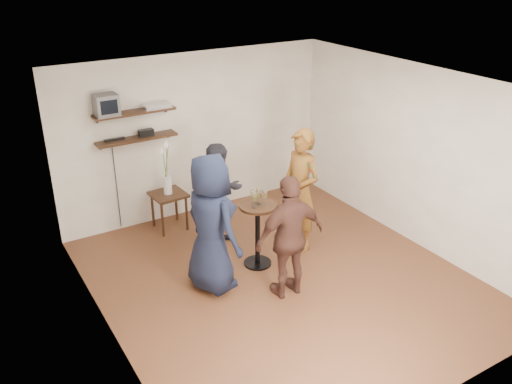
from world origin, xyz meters
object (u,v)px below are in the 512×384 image
Objects in this scene: drinks_table at (258,227)px; person_dark at (220,196)px; crt_monitor at (106,105)px; person_plaid at (300,190)px; person_brown at (290,237)px; dvd_deck at (156,106)px; person_navy at (211,224)px; side_table at (169,199)px; radio at (146,133)px.

person_dark is at bearing 101.46° from drinks_table.
person_plaid is (2.10, -1.76, -1.12)m from crt_monitor.
person_plaid reaches higher than person_brown.
drinks_table is at bearing -90.00° from person_plaid.
crt_monitor is 2.71m from drinks_table.
person_plaid is 1.12× the size of person_brown.
dvd_deck is at bearing 100.02° from person_dark.
crt_monitor is 2.38m from person_navy.
crt_monitor is 0.75m from dvd_deck.
person_brown is at bearing -76.03° from side_table.
crt_monitor is 0.80× the size of dvd_deck.
drinks_table is (0.78, -1.87, -0.93)m from radio.
radio is 2.11m from person_navy.
dvd_deck is at bearing 85.39° from side_table.
person_navy is at bearing -94.97° from dvd_deck.
crt_monitor is at bearing 125.34° from drinks_table.
person_brown is (1.31, -2.65, -1.22)m from crt_monitor.
drinks_table is at bearing -90.00° from person_dark.
crt_monitor reaches higher than radio.
person_navy is (0.02, -2.02, -0.61)m from radio.
side_table is at bearing 106.92° from person_dark.
person_dark is 0.86× the size of person_navy.
person_dark is at bearing -133.44° from person_plaid.
person_brown is (0.77, -2.65, -0.72)m from radio.
person_brown is (-0.79, -0.89, -0.09)m from person_plaid.
side_table is 0.38× the size of person_dark.
side_table is 0.37× the size of person_brown.
dvd_deck is 1.82× the size of radio.
drinks_table is at bearing -69.21° from side_table.
person_dark is (0.44, -1.11, -1.12)m from dvd_deck.
radio is (0.54, 0.00, -0.50)m from crt_monitor.
person_dark is (0.63, -1.11, -0.74)m from radio.
person_plaid is at bearing 8.34° from drinks_table.
dvd_deck is 2.26m from person_navy.
person_navy reaches higher than person_dark.
crt_monitor is 0.18× the size of person_plaid.
person_brown is (0.57, -2.65, -1.10)m from dvd_deck.
person_dark is (0.46, -0.84, 0.28)m from side_table.
radio is at bearing 0.00° from crt_monitor.
side_table is (-0.02, -0.26, -1.40)m from dvd_deck.
person_brown is at bearing -141.21° from person_navy.
person_brown is at bearing -73.85° from radio.
crt_monitor is 1.45× the size of radio.
crt_monitor is 3.20m from person_brown.
person_brown is (-0.02, -0.78, 0.22)m from drinks_table.
dvd_deck is 0.25× the size of person_brown.
person_navy reaches higher than person_brown.
person_dark is (1.17, -1.11, -1.24)m from crt_monitor.
person_plaid is (1.36, -1.76, -1.00)m from dvd_deck.
person_brown reaches higher than radio.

